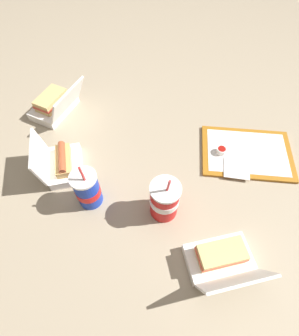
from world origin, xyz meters
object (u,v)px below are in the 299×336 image
at_px(clamshell_sandwich_front, 55,104).
at_px(clamshell_sandwich_right, 221,259).
at_px(soda_cup_center, 164,200).
at_px(food_tray, 247,153).
at_px(soda_cup_left, 87,189).
at_px(ketchup_cup, 221,150).
at_px(clamshell_hotdog_back, 62,163).
at_px(plastic_fork, 234,143).

xyz_separation_m(clamshell_sandwich_front, clamshell_sandwich_right, (0.74, -0.61, -0.00)).
relative_size(clamshell_sandwich_front, soda_cup_center, 1.17).
xyz_separation_m(food_tray, soda_cup_left, (-0.60, -0.28, 0.07)).
bearing_deg(ketchup_cup, clamshell_hotdog_back, -166.76).
height_order(food_tray, clamshell_sandwich_right, clamshell_sandwich_right).
bearing_deg(clamshell_hotdog_back, clamshell_sandwich_front, 112.69).
distance_m(food_tray, clamshell_sandwich_right, 0.48).
relative_size(food_tray, soda_cup_center, 1.67).
height_order(ketchup_cup, soda_cup_center, soda_cup_center).
height_order(clamshell_hotdog_back, soda_cup_center, soda_cup_center).
bearing_deg(soda_cup_center, clamshell_sandwich_front, 140.37).
xyz_separation_m(clamshell_sandwich_right, clamshell_hotdog_back, (-0.60, 0.30, -0.00)).
distance_m(ketchup_cup, soda_cup_left, 0.56).
height_order(plastic_fork, clamshell_sandwich_front, clamshell_sandwich_front).
xyz_separation_m(ketchup_cup, plastic_fork, (0.06, 0.05, -0.01)).
bearing_deg(clamshell_sandwich_front, clamshell_sandwich_right, -39.89).
height_order(soda_cup_center, soda_cup_left, soda_cup_center).
xyz_separation_m(plastic_fork, clamshell_hotdog_back, (-0.68, -0.20, 0.02)).
bearing_deg(food_tray, plastic_fork, 143.05).
height_order(ketchup_cup, clamshell_sandwich_front, clamshell_sandwich_front).
distance_m(soda_cup_center, soda_cup_left, 0.27).
relative_size(clamshell_sandwich_right, soda_cup_center, 1.12).
bearing_deg(food_tray, clamshell_sandwich_front, 170.05).
bearing_deg(food_tray, soda_cup_left, -154.48).
xyz_separation_m(food_tray, ketchup_cup, (-0.11, -0.02, 0.02)).
distance_m(plastic_fork, clamshell_sandwich_front, 0.82).
height_order(plastic_fork, soda_cup_left, soda_cup_left).
distance_m(clamshell_sandwich_right, soda_cup_center, 0.26).
relative_size(ketchup_cup, plastic_fork, 0.36).
distance_m(ketchup_cup, plastic_fork, 0.08).
height_order(ketchup_cup, clamshell_sandwich_right, clamshell_sandwich_right).
bearing_deg(ketchup_cup, soda_cup_center, -127.28).
bearing_deg(clamshell_sandwich_front, clamshell_hotdog_back, -67.31).
distance_m(food_tray, ketchup_cup, 0.11).
distance_m(food_tray, plastic_fork, 0.07).
xyz_separation_m(food_tray, plastic_fork, (-0.05, 0.04, 0.01)).
relative_size(ketchup_cup, clamshell_hotdog_back, 0.18).
distance_m(ketchup_cup, clamshell_sandwich_front, 0.78).
relative_size(plastic_fork, soda_cup_left, 0.50).
bearing_deg(clamshell_sandwich_right, plastic_fork, 80.93).
bearing_deg(ketchup_cup, clamshell_sandwich_right, -92.82).
xyz_separation_m(clamshell_hotdog_back, soda_cup_center, (0.41, -0.13, 0.04)).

